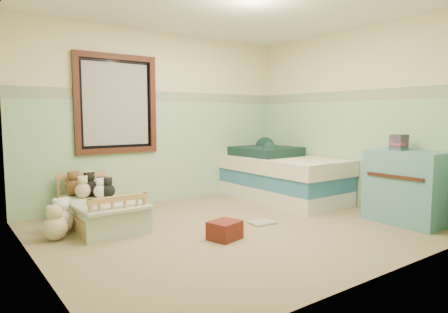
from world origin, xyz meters
TOP-DOWN VIEW (x-y plane):
  - floor at (0.00, 0.00)m, footprint 4.20×3.60m
  - ceiling at (0.00, 0.00)m, footprint 4.20×3.60m
  - wall_back at (0.00, 1.80)m, footprint 4.20×0.04m
  - wall_front at (0.00, -1.80)m, footprint 4.20×0.04m
  - wall_left at (-2.10, 0.00)m, footprint 0.04×3.60m
  - wall_right at (2.10, 0.00)m, footprint 0.04×3.60m
  - wainscot_mint at (0.00, 1.79)m, footprint 4.20×0.01m
  - border_strip at (0.00, 1.79)m, footprint 4.20×0.01m
  - window_frame at (-0.70, 1.76)m, footprint 1.16×0.06m
  - window_blinds at (-0.70, 1.77)m, footprint 0.92×0.01m
  - toddler_bed_frame at (-1.22, 1.05)m, footprint 0.66×1.31m
  - toddler_mattress at (-1.22, 1.05)m, footprint 0.60×1.25m
  - patchwork_quilt at (-1.22, 0.64)m, footprint 0.71×0.66m
  - plush_bed_brown at (-1.37, 1.55)m, footprint 0.21×0.21m
  - plush_bed_white at (-1.17, 1.55)m, footprint 0.20×0.20m
  - plush_bed_tan at (-1.32, 1.33)m, footprint 0.19×0.19m
  - plush_bed_dark at (-1.09, 1.33)m, footprint 0.16×0.16m
  - plush_floor_cream at (-1.67, 0.97)m, footprint 0.27×0.27m
  - plush_floor_tan at (-1.80, 0.73)m, footprint 0.25×0.25m
  - twin_bed_frame at (1.55, 0.84)m, footprint 1.00×2.01m
  - twin_boxspring at (1.55, 0.84)m, footprint 1.00×2.01m
  - twin_mattress at (1.55, 0.84)m, footprint 1.04×2.05m
  - teal_blanket at (1.50, 1.14)m, footprint 0.91×0.95m
  - dresser at (1.82, -1.03)m, footprint 0.55×0.87m
  - book_stack at (1.82, -0.91)m, footprint 0.19×0.15m
  - red_pillow at (-0.35, -0.28)m, footprint 0.37×0.34m
  - floor_book at (0.37, -0.06)m, footprint 0.30×0.24m
  - extra_plush_0 at (-1.15, 1.21)m, footprint 0.17×0.17m
  - extra_plush_1 at (-1.03, 1.37)m, footprint 0.16×0.16m
  - extra_plush_2 at (-1.25, 1.45)m, footprint 0.18×0.18m
  - extra_plush_3 at (-1.22, 1.40)m, footprint 0.21×0.21m
  - extra_plush_4 at (-1.07, 1.17)m, footprint 0.17×0.17m

SIDE VIEW (x-z plane):
  - floor at x=0.00m, z-range -0.02..0.00m
  - floor_book at x=0.37m, z-range 0.00..0.03m
  - toddler_bed_frame at x=-1.22m, z-range 0.00..0.17m
  - red_pillow at x=-0.35m, z-range 0.00..0.19m
  - twin_bed_frame at x=1.55m, z-range 0.00..0.22m
  - plush_floor_tan at x=-1.80m, z-range 0.00..0.25m
  - plush_floor_cream at x=-1.67m, z-range 0.00..0.27m
  - toddler_mattress at x=-1.22m, z-range 0.17..0.29m
  - patchwork_quilt at x=-1.22m, z-range 0.29..0.32m
  - twin_boxspring at x=1.55m, z-range 0.22..0.44m
  - extra_plush_1 at x=-1.03m, z-range 0.29..0.45m
  - plush_bed_dark at x=-1.09m, z-range 0.29..0.45m
  - extra_plush_4 at x=-1.07m, z-range 0.29..0.46m
  - extra_plush_0 at x=-1.15m, z-range 0.29..0.46m
  - extra_plush_2 at x=-1.25m, z-range 0.29..0.47m
  - plush_bed_tan at x=-1.32m, z-range 0.29..0.47m
  - plush_bed_white at x=-1.17m, z-range 0.29..0.49m
  - extra_plush_3 at x=-1.22m, z-range 0.29..0.49m
  - plush_bed_brown at x=-1.37m, z-range 0.29..0.50m
  - dresser at x=1.82m, z-range 0.00..0.87m
  - twin_mattress at x=1.55m, z-range 0.44..0.66m
  - teal_blanket at x=1.50m, z-range 0.66..0.80m
  - wainscot_mint at x=0.00m, z-range 0.00..1.50m
  - book_stack at x=1.82m, z-range 0.87..1.06m
  - wall_back at x=0.00m, z-range 0.00..2.50m
  - wall_front at x=0.00m, z-range 0.00..2.50m
  - wall_left at x=-2.10m, z-range 0.00..2.50m
  - wall_right at x=2.10m, z-range 0.00..2.50m
  - window_blinds at x=-0.70m, z-range 0.89..2.01m
  - window_frame at x=-0.70m, z-range 0.77..2.13m
  - border_strip at x=0.00m, z-range 1.50..1.65m
  - ceiling at x=0.00m, z-range 2.50..2.52m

